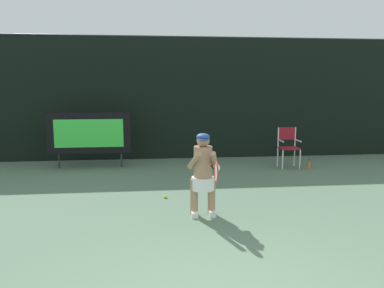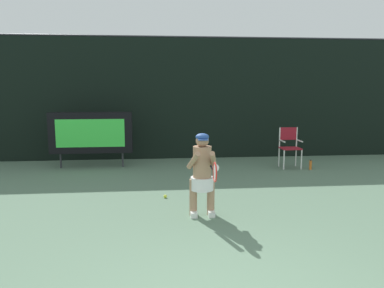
% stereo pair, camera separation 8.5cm
% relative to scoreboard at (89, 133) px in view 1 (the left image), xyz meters
% --- Properties ---
extents(backdrop_screen, '(18.00, 0.12, 3.66)m').
position_rel_scoreboard_xyz_m(backdrop_screen, '(2.36, 1.16, 0.86)').
color(backdrop_screen, black).
rests_on(backdrop_screen, ground).
extents(scoreboard, '(2.20, 0.21, 1.50)m').
position_rel_scoreboard_xyz_m(scoreboard, '(0.00, 0.00, 0.00)').
color(scoreboard, black).
rests_on(scoreboard, ground).
extents(umpire_chair, '(0.52, 0.44, 1.08)m').
position_rel_scoreboard_xyz_m(umpire_chair, '(5.33, -0.51, -0.33)').
color(umpire_chair, white).
rests_on(umpire_chair, ground).
extents(water_bottle, '(0.07, 0.07, 0.27)m').
position_rel_scoreboard_xyz_m(water_bottle, '(5.80, -0.84, -0.82)').
color(water_bottle, orange).
rests_on(water_bottle, ground).
extents(tennis_player, '(0.53, 0.60, 1.41)m').
position_rel_scoreboard_xyz_m(tennis_player, '(2.50, -4.14, -0.19)').
color(tennis_player, white).
rests_on(tennis_player, ground).
extents(tennis_racket, '(0.03, 0.60, 0.31)m').
position_rel_scoreboard_xyz_m(tennis_racket, '(2.61, -4.74, -0.06)').
color(tennis_racket, black).
extents(tennis_ball_loose, '(0.07, 0.07, 0.07)m').
position_rel_scoreboard_xyz_m(tennis_ball_loose, '(1.90, -3.07, -0.91)').
color(tennis_ball_loose, '#CCDB3D').
rests_on(tennis_ball_loose, ground).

